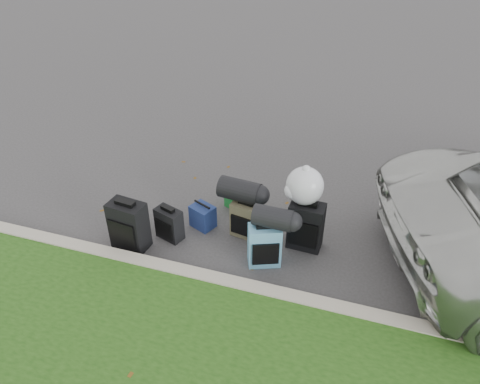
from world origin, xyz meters
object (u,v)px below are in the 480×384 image
(suitcase_olive, at_px, (246,219))
(suitcase_teal, at_px, (264,245))
(suitcase_small_black, at_px, (169,224))
(tote_navy, at_px, (203,216))
(suitcase_large_black_right, at_px, (306,226))
(tote_green, at_px, (236,197))
(suitcase_large_black_left, at_px, (129,225))

(suitcase_olive, bearing_deg, suitcase_teal, -40.83)
(suitcase_small_black, xyz_separation_m, tote_navy, (0.33, 0.36, -0.06))
(suitcase_small_black, relative_size, suitcase_large_black_right, 0.68)
(suitcase_small_black, height_order, suitcase_olive, suitcase_olive)
(tote_green, relative_size, tote_navy, 0.96)
(suitcase_small_black, xyz_separation_m, suitcase_teal, (1.33, -0.09, 0.06))
(suitcase_small_black, distance_m, suitcase_large_black_left, 0.53)
(suitcase_large_black_left, distance_m, suitcase_large_black_right, 2.26)
(suitcase_olive, bearing_deg, suitcase_large_black_right, 10.50)
(suitcase_small_black, bearing_deg, suitcase_teal, 14.30)
(suitcase_large_black_left, bearing_deg, suitcase_olive, 33.17)
(tote_green, bearing_deg, suitcase_small_black, -100.26)
(tote_navy, bearing_deg, suitcase_large_black_left, -114.78)
(tote_navy, bearing_deg, suitcase_olive, 24.23)
(suitcase_large_black_right, relative_size, tote_green, 2.09)
(suitcase_small_black, distance_m, suitcase_large_black_right, 1.79)
(suitcase_large_black_left, height_order, tote_green, suitcase_large_black_left)
(suitcase_large_black_left, relative_size, suitcase_large_black_right, 1.02)
(suitcase_olive, height_order, suitcase_teal, suitcase_teal)
(suitcase_olive, relative_size, tote_navy, 1.55)
(suitcase_small_black, relative_size, tote_navy, 1.36)
(suitcase_small_black, relative_size, suitcase_large_black_left, 0.67)
(suitcase_small_black, relative_size, suitcase_teal, 0.79)
(suitcase_teal, xyz_separation_m, tote_green, (-0.71, 1.03, -0.13))
(suitcase_large_black_left, xyz_separation_m, suitcase_teal, (1.74, 0.22, -0.05))
(suitcase_large_black_left, relative_size, suitcase_olive, 1.31)
(suitcase_large_black_left, height_order, suitcase_olive, suitcase_large_black_left)
(suitcase_large_black_right, bearing_deg, suitcase_olive, -176.72)
(suitcase_large_black_right, bearing_deg, tote_green, 156.10)
(tote_green, bearing_deg, suitcase_large_black_right, -2.82)
(suitcase_olive, height_order, suitcase_large_black_right, suitcase_large_black_right)
(suitcase_large_black_left, distance_m, suitcase_teal, 1.75)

